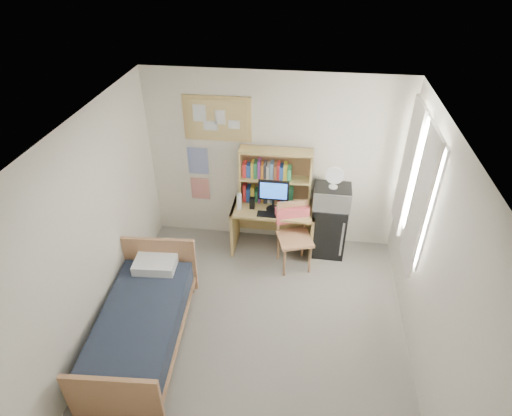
# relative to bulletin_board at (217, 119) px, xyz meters

# --- Properties ---
(floor) EXTENTS (3.60, 4.20, 0.02)m
(floor) POSITION_rel_bulletin_board_xyz_m (0.78, -2.08, -1.93)
(floor) COLOR gray
(floor) RESTS_ON ground
(ceiling) EXTENTS (3.60, 4.20, 0.02)m
(ceiling) POSITION_rel_bulletin_board_xyz_m (0.78, -2.08, 0.68)
(ceiling) COLOR white
(ceiling) RESTS_ON wall_back
(wall_back) EXTENTS (3.60, 0.04, 2.60)m
(wall_back) POSITION_rel_bulletin_board_xyz_m (0.78, 0.02, -0.62)
(wall_back) COLOR silver
(wall_back) RESTS_ON floor
(wall_left) EXTENTS (0.04, 4.20, 2.60)m
(wall_left) POSITION_rel_bulletin_board_xyz_m (-1.02, -2.08, -0.62)
(wall_left) COLOR silver
(wall_left) RESTS_ON floor
(wall_right) EXTENTS (0.04, 4.20, 2.60)m
(wall_right) POSITION_rel_bulletin_board_xyz_m (2.58, -2.08, -0.62)
(wall_right) COLOR silver
(wall_right) RESTS_ON floor
(window_unit) EXTENTS (0.10, 1.40, 1.70)m
(window_unit) POSITION_rel_bulletin_board_xyz_m (2.53, -0.88, -0.32)
(window_unit) COLOR white
(window_unit) RESTS_ON wall_right
(curtain_left) EXTENTS (0.04, 0.55, 1.70)m
(curtain_left) POSITION_rel_bulletin_board_xyz_m (2.50, -1.28, -0.32)
(curtain_left) COLOR white
(curtain_left) RESTS_ON wall_right
(curtain_right) EXTENTS (0.04, 0.55, 1.70)m
(curtain_right) POSITION_rel_bulletin_board_xyz_m (2.50, -0.48, -0.32)
(curtain_right) COLOR white
(curtain_right) RESTS_ON wall_right
(bulletin_board) EXTENTS (0.94, 0.03, 0.64)m
(bulletin_board) POSITION_rel_bulletin_board_xyz_m (0.00, 0.00, 0.00)
(bulletin_board) COLOR tan
(bulletin_board) RESTS_ON wall_back
(poster_wave) EXTENTS (0.30, 0.01, 0.42)m
(poster_wave) POSITION_rel_bulletin_board_xyz_m (-0.32, 0.01, -0.67)
(poster_wave) COLOR #273F9E
(poster_wave) RESTS_ON wall_back
(poster_japan) EXTENTS (0.28, 0.01, 0.36)m
(poster_japan) POSITION_rel_bulletin_board_xyz_m (-0.32, 0.01, -1.14)
(poster_japan) COLOR red
(poster_japan) RESTS_ON wall_back
(desk) EXTENTS (1.19, 0.60, 0.74)m
(desk) POSITION_rel_bulletin_board_xyz_m (0.83, -0.30, -1.55)
(desk) COLOR tan
(desk) RESTS_ON floor
(desk_chair) EXTENTS (0.62, 0.62, 0.99)m
(desk_chair) POSITION_rel_bulletin_board_xyz_m (1.16, -0.66, -1.43)
(desk_chair) COLOR tan
(desk_chair) RESTS_ON floor
(mini_fridge) EXTENTS (0.49, 0.49, 0.82)m
(mini_fridge) POSITION_rel_bulletin_board_xyz_m (1.64, -0.25, -1.51)
(mini_fridge) COLOR black
(mini_fridge) RESTS_ON floor
(bed) EXTENTS (1.03, 1.88, 0.50)m
(bed) POSITION_rel_bulletin_board_xyz_m (-0.50, -2.25, -1.67)
(bed) COLOR #1A212F
(bed) RESTS_ON floor
(hutch) EXTENTS (1.02, 0.26, 0.83)m
(hutch) POSITION_rel_bulletin_board_xyz_m (0.83, -0.15, -0.76)
(hutch) COLOR tan
(hutch) RESTS_ON desk
(monitor) EXTENTS (0.43, 0.03, 0.45)m
(monitor) POSITION_rel_bulletin_board_xyz_m (0.83, -0.36, -0.95)
(monitor) COLOR black
(monitor) RESTS_ON desk
(keyboard) EXTENTS (0.42, 0.13, 0.02)m
(keyboard) POSITION_rel_bulletin_board_xyz_m (0.83, -0.50, -1.17)
(keyboard) COLOR black
(keyboard) RESTS_ON desk
(speaker_left) EXTENTS (0.07, 0.07, 0.17)m
(speaker_left) POSITION_rel_bulletin_board_xyz_m (0.53, -0.36, -1.09)
(speaker_left) COLOR black
(speaker_left) RESTS_ON desk
(speaker_right) EXTENTS (0.07, 0.07, 0.17)m
(speaker_right) POSITION_rel_bulletin_board_xyz_m (1.13, -0.36, -1.10)
(speaker_right) COLOR black
(speaker_right) RESTS_ON desk
(water_bottle) EXTENTS (0.07, 0.07, 0.24)m
(water_bottle) POSITION_rel_bulletin_board_xyz_m (0.35, -0.40, -1.06)
(water_bottle) COLOR white
(water_bottle) RESTS_ON desk
(hoodie) EXTENTS (0.48, 0.28, 0.22)m
(hoodie) POSITION_rel_bulletin_board_xyz_m (1.10, -0.47, -1.15)
(hoodie) COLOR #DA5356
(hoodie) RESTS_ON desk_chair
(microwave) EXTENTS (0.52, 0.40, 0.30)m
(microwave) POSITION_rel_bulletin_board_xyz_m (1.63, -0.27, -0.95)
(microwave) COLOR #B8B8BC
(microwave) RESTS_ON mini_fridge
(desk_fan) EXTENTS (0.25, 0.25, 0.30)m
(desk_fan) POSITION_rel_bulletin_board_xyz_m (1.63, -0.27, -0.65)
(desk_fan) COLOR white
(desk_fan) RESTS_ON microwave
(pillow) EXTENTS (0.54, 0.39, 0.12)m
(pillow) POSITION_rel_bulletin_board_xyz_m (-0.55, -1.50, -1.36)
(pillow) COLOR white
(pillow) RESTS_ON bed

